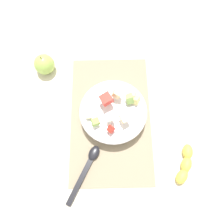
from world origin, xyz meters
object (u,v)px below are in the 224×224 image
object	(u,v)px
serving_spoon	(87,165)
banana_whole	(184,164)
whole_apple	(43,64)
salad_bowl	(112,112)

from	to	relation	value
serving_spoon	banana_whole	bearing A→B (deg)	89.24
serving_spoon	banana_whole	size ratio (longest dim) A/B	1.42
serving_spoon	whole_apple	bearing A→B (deg)	-155.83
salad_bowl	banana_whole	world-z (taller)	salad_bowl
banana_whole	serving_spoon	bearing A→B (deg)	-90.76
salad_bowl	whole_apple	bearing A→B (deg)	-127.48
serving_spoon	whole_apple	xyz separation A→B (m)	(-0.40, -0.18, 0.03)
whole_apple	banana_whole	size ratio (longest dim) A/B	0.63
whole_apple	salad_bowl	bearing A→B (deg)	52.52
salad_bowl	whole_apple	distance (m)	0.34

